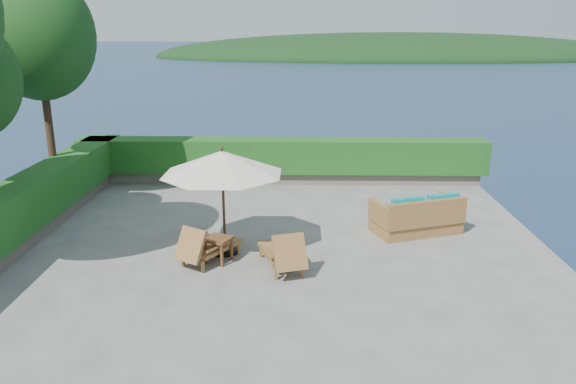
{
  "coord_description": "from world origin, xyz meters",
  "views": [
    {
      "loc": [
        0.58,
        -11.16,
        4.63
      ],
      "look_at": [
        0.3,
        0.8,
        1.1
      ],
      "focal_mm": 35.0,
      "sensor_mm": 36.0,
      "label": 1
    }
  ],
  "objects_px": {
    "lounge_right": "(283,252)",
    "side_table": "(218,242)",
    "patio_umbrella": "(222,164)",
    "lounge_left": "(207,246)",
    "wicker_loveseat": "(418,217)"
  },
  "relations": [
    {
      "from": "side_table",
      "to": "wicker_loveseat",
      "type": "height_order",
      "value": "wicker_loveseat"
    },
    {
      "from": "side_table",
      "to": "wicker_loveseat",
      "type": "distance_m",
      "value": 4.74
    },
    {
      "from": "wicker_loveseat",
      "to": "lounge_left",
      "type": "bearing_deg",
      "value": -178.34
    },
    {
      "from": "side_table",
      "to": "lounge_left",
      "type": "bearing_deg",
      "value": -171.72
    },
    {
      "from": "lounge_right",
      "to": "side_table",
      "type": "relative_size",
      "value": 2.54
    },
    {
      "from": "lounge_right",
      "to": "side_table",
      "type": "height_order",
      "value": "lounge_right"
    },
    {
      "from": "patio_umbrella",
      "to": "lounge_right",
      "type": "height_order",
      "value": "patio_umbrella"
    },
    {
      "from": "lounge_left",
      "to": "wicker_loveseat",
      "type": "xyz_separation_m",
      "value": [
        4.63,
        1.83,
        0.03
      ]
    },
    {
      "from": "lounge_left",
      "to": "side_table",
      "type": "bearing_deg",
      "value": 40.66
    },
    {
      "from": "lounge_left",
      "to": "patio_umbrella",
      "type": "bearing_deg",
      "value": 94.08
    },
    {
      "from": "lounge_left",
      "to": "wicker_loveseat",
      "type": "relative_size",
      "value": 0.71
    },
    {
      "from": "patio_umbrella",
      "to": "wicker_loveseat",
      "type": "bearing_deg",
      "value": 16.41
    },
    {
      "from": "patio_umbrella",
      "to": "side_table",
      "type": "bearing_deg",
      "value": -96.76
    },
    {
      "from": "lounge_right",
      "to": "lounge_left",
      "type": "bearing_deg",
      "value": 150.41
    },
    {
      "from": "lounge_right",
      "to": "wicker_loveseat",
      "type": "xyz_separation_m",
      "value": [
        3.07,
        2.13,
        0.01
      ]
    }
  ]
}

